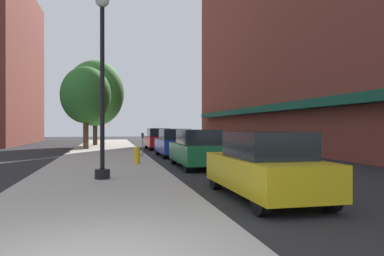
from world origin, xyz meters
name	(u,v)px	position (x,y,z in m)	size (l,w,h in m)	color
ground_plane	(171,155)	(4.00, 18.00, 0.00)	(90.00, 90.00, 0.00)	#232326
sidewalk_slab	(105,154)	(0.00, 19.00, 0.06)	(4.80, 50.00, 0.12)	#A8A399
lamppost	(102,82)	(0.04, 7.58, 3.20)	(0.48, 0.48, 5.90)	black
fire_hydrant	(137,155)	(1.47, 12.17, 0.52)	(0.33, 0.26, 0.79)	gold
parking_meter_near	(143,142)	(2.05, 16.00, 0.95)	(0.14, 0.09, 1.31)	slate
tree_near	(86,95)	(-1.48, 24.08, 4.14)	(3.70, 3.70, 6.17)	#4C3823
tree_mid	(95,93)	(-1.02, 29.87, 4.81)	(5.17, 5.17, 7.67)	#422D1E
car_yellow	(265,166)	(4.00, 3.96, 0.81)	(1.80, 4.30, 1.66)	black
car_green	(198,149)	(4.00, 11.05, 0.81)	(1.80, 4.30, 1.66)	black
car_blue	(174,143)	(4.00, 17.00, 0.81)	(1.80, 4.30, 1.66)	black
car_red	(158,139)	(4.00, 24.31, 0.81)	(1.80, 4.30, 1.66)	black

